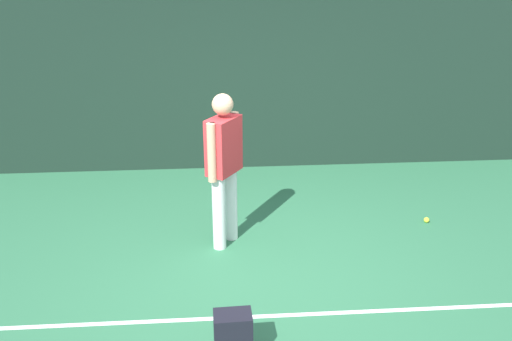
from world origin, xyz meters
TOP-DOWN VIEW (x-y plane):
  - ground_plane at (0.00, 0.00)m, footprint 12.00×12.00m
  - back_fence at (0.00, 3.00)m, footprint 10.00×0.10m
  - court_line at (0.00, -0.61)m, footprint 9.00×0.05m
  - tennis_player at (-0.31, 0.74)m, footprint 0.41×0.45m
  - backpack at (-0.30, -1.12)m, footprint 0.31×0.29m
  - tennis_ball_near_player at (2.09, 1.04)m, footprint 0.07×0.07m

SIDE VIEW (x-z plane):
  - ground_plane at x=0.00m, z-range 0.00..0.00m
  - court_line at x=0.00m, z-range 0.00..0.00m
  - tennis_ball_near_player at x=2.09m, z-range 0.00..0.07m
  - backpack at x=-0.30m, z-range -0.01..0.43m
  - tennis_player at x=-0.31m, z-range 0.12..1.82m
  - back_fence at x=0.00m, z-range 0.00..2.80m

